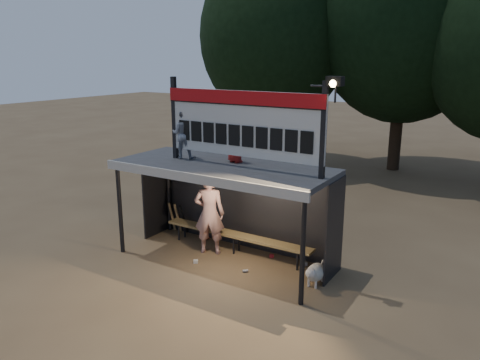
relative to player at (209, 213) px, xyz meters
The scene contains 12 objects.
ground 1.16m from the player, 20.11° to the right, with size 80.00×80.00×0.00m, color brown.
player is the anchor object (origin of this frame).
child_a 2.00m from the player, 167.99° to the right, with size 0.57×0.45×1.18m, color slate.
child_b 1.90m from the player, 13.47° to the left, with size 0.46×0.30×0.95m, color #A11C18.
dugout_shelter 1.00m from the player, ahead, with size 5.10×2.08×2.32m.
scoreboard_assembly 2.57m from the player, 10.69° to the right, with size 4.10×0.27×1.99m.
bench 0.87m from the player, 32.96° to the left, with size 4.00×0.35×0.48m.
tree_left 11.33m from the player, 109.43° to the left, with size 6.46×6.46×9.27m.
tree_mid 12.52m from the player, 82.23° to the left, with size 7.22×7.22×10.36m.
dog 2.96m from the player, ahead, with size 0.36×0.81×0.49m.
bats 1.73m from the player, 157.56° to the left, with size 0.48×0.33×0.84m.
litter 1.34m from the player, ahead, with size 2.94×1.44×0.08m.
Camera 1 is at (5.71, -8.47, 4.66)m, focal length 35.00 mm.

